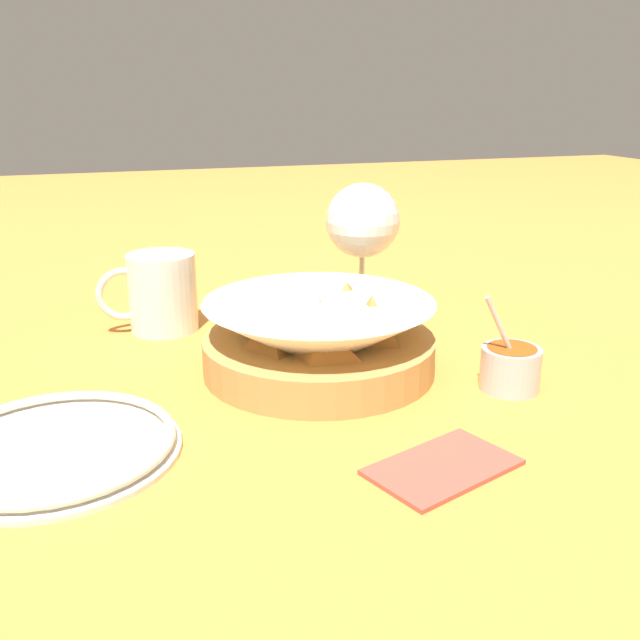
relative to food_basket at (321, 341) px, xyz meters
The scene contains 7 objects.
ground_plane 0.04m from the food_basket, 150.54° to the right, with size 4.00×4.00×0.00m, color orange.
food_basket is the anchor object (origin of this frame).
sauce_cup 0.20m from the food_basket, 148.47° to the left, with size 0.07×0.06×0.10m.
wine_glass 0.22m from the food_basket, 123.67° to the right, with size 0.10×0.10×0.18m.
beer_mug 0.24m from the food_basket, 53.98° to the right, with size 0.12×0.08×0.10m.
side_plate 0.29m from the food_basket, 20.63° to the left, with size 0.21×0.21×0.01m.
napkin 0.23m from the food_basket, 97.06° to the left, with size 0.14×0.11×0.01m.
Camera 1 is at (0.23, 0.68, 0.29)m, focal length 40.00 mm.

